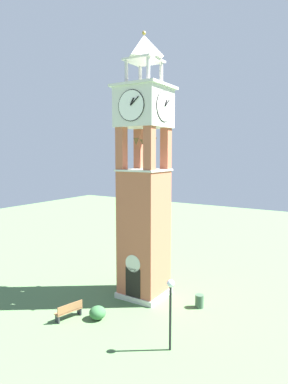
{
  "coord_description": "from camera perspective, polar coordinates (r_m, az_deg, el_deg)",
  "views": [
    {
      "loc": [
        11.52,
        -18.35,
        9.42
      ],
      "look_at": [
        0.0,
        0.0,
        6.96
      ],
      "focal_mm": 31.57,
      "sensor_mm": 36.0,
      "label": 1
    }
  ],
  "objects": [
    {
      "name": "clock_tower",
      "position": [
        21.79,
        -0.0,
        0.46
      ],
      "size": [
        3.22,
        3.22,
        16.91
      ],
      "color": "#AD5B42",
      "rests_on": "ground"
    },
    {
      "name": "ground",
      "position": [
        23.63,
        0.0,
        -17.01
      ],
      "size": [
        80.0,
        80.0,
        0.0
      ],
      "primitive_type": "plane",
      "color": "#517547"
    },
    {
      "name": "park_bench",
      "position": [
        20.9,
        -12.54,
        -18.99
      ],
      "size": [
        0.82,
        1.66,
        0.95
      ],
      "color": "brown",
      "rests_on": "ground"
    },
    {
      "name": "shrub_near_entry",
      "position": [
        20.65,
        -7.85,
        -19.55
      ],
      "size": [
        0.95,
        0.95,
        0.75
      ],
      "primitive_type": "ellipsoid",
      "color": "#336638",
      "rests_on": "ground"
    },
    {
      "name": "lamp_post",
      "position": [
        16.87,
        4.49,
        -17.88
      ],
      "size": [
        0.36,
        0.36,
        3.51
      ],
      "color": "black",
      "rests_on": "ground"
    },
    {
      "name": "trash_bin",
      "position": [
        22.06,
        9.34,
        -17.73
      ],
      "size": [
        0.52,
        0.52,
        0.8
      ],
      "primitive_type": "cylinder",
      "color": "#38513D",
      "rests_on": "ground"
    }
  ]
}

